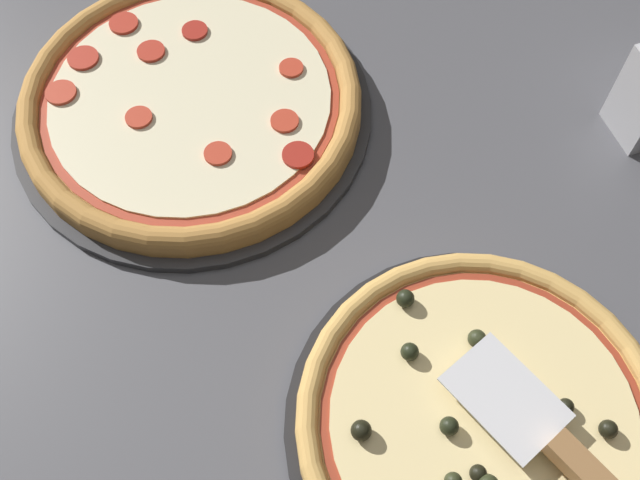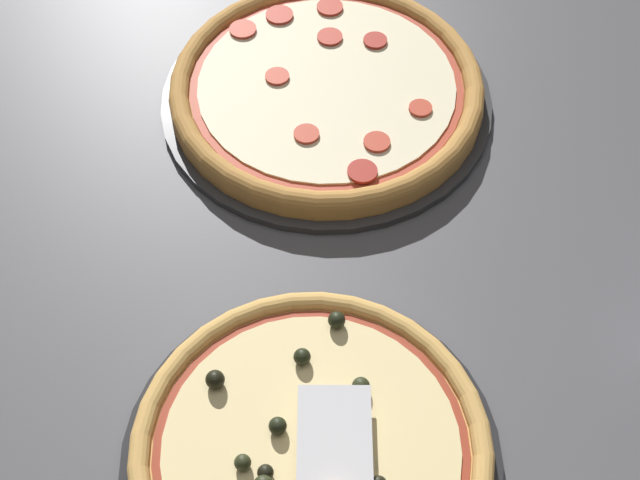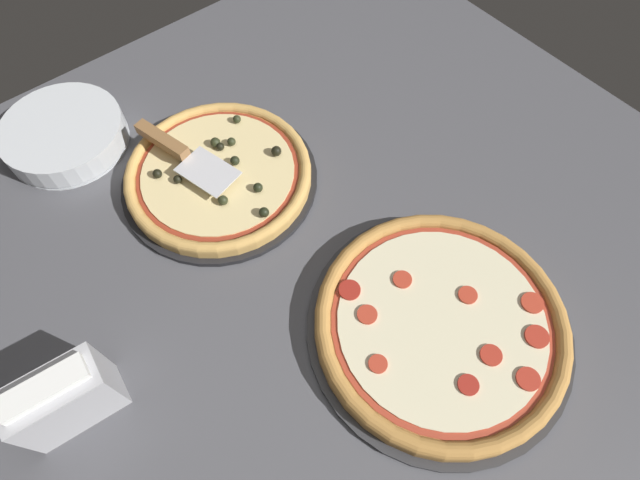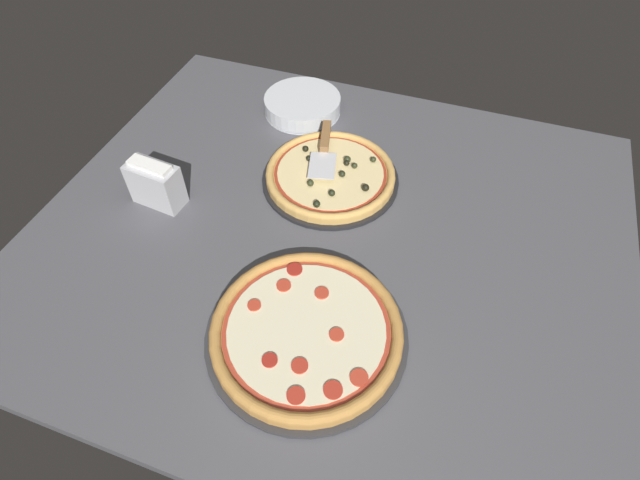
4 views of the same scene
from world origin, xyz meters
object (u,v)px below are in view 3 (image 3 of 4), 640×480
serving_spatula (173,147)px  plate_stack (64,134)px  pizza_back (441,324)px  pizza_front (219,173)px  napkin_holder (64,399)px

serving_spatula → plate_stack: bearing=-54.1°
pizza_back → plate_stack: (27.70, -70.73, -0.10)cm
serving_spatula → plate_stack: (13.38, -18.51, -3.26)cm
pizza_front → serving_spatula: serving_spatula is taller
pizza_back → napkin_holder: (47.72, -23.75, 3.28)cm
pizza_front → serving_spatula: 8.99cm
plate_stack → napkin_holder: 51.18cm
pizza_front → serving_spatula: size_ratio=1.52×
pizza_front → plate_stack: 31.15cm
serving_spatula → plate_stack: 23.07cm
pizza_front → pizza_back: 46.09cm
pizza_front → plate_stack: bearing=-55.9°
pizza_back → serving_spatula: bearing=-74.7°
serving_spatula → napkin_holder: napkin_holder is taller
pizza_front → napkin_holder: bearing=29.5°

